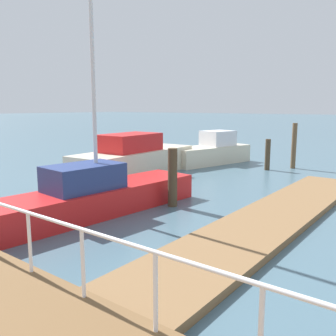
{
  "coord_description": "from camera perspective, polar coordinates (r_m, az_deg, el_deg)",
  "views": [
    {
      "loc": [
        -6.39,
        7.09,
        3.2
      ],
      "look_at": [
        1.37,
        13.03,
        1.55
      ],
      "focal_mm": 39.04,
      "sensor_mm": 36.0,
      "label": 1
    }
  ],
  "objects": [
    {
      "name": "boardwalk_railing",
      "position": [
        4.29,
        5.53,
        -17.98
      ],
      "size": [
        0.06,
        29.03,
        1.08
      ],
      "color": "white",
      "rests_on": "boardwalk"
    },
    {
      "name": "moored_boat_5",
      "position": [
        20.84,
        6.75,
        2.54
      ],
      "size": [
        5.33,
        2.85,
        1.83
      ],
      "color": "beige",
      "rests_on": "ground_plane"
    },
    {
      "name": "dock_piling_0",
      "position": [
        20.07,
        19.06,
        3.29
      ],
      "size": [
        0.25,
        0.25,
        2.36
      ],
      "primitive_type": "cylinder",
      "color": "brown",
      "rests_on": "ground_plane"
    },
    {
      "name": "moored_boat_2",
      "position": [
        17.36,
        -5.3,
        1.48
      ],
      "size": [
        6.85,
        2.46,
        1.95
      ],
      "color": "beige",
      "rests_on": "ground_plane"
    },
    {
      "name": "dock_piling_1",
      "position": [
        19.2,
        15.29,
        2.03
      ],
      "size": [
        0.26,
        0.26,
        1.58
      ],
      "primitive_type": "cylinder",
      "color": "#473826",
      "rests_on": "ground_plane"
    },
    {
      "name": "floating_dock",
      "position": [
        10.75,
        15.84,
        -7.6
      ],
      "size": [
        13.43,
        2.0,
        0.18
      ],
      "primitive_type": "cube",
      "color": "olive",
      "rests_on": "ground_plane"
    },
    {
      "name": "dock_piling_2",
      "position": [
        11.71,
        0.72,
        -1.51
      ],
      "size": [
        0.3,
        0.3,
        1.89
      ],
      "primitive_type": "cylinder",
      "color": "#473826",
      "rests_on": "ground_plane"
    },
    {
      "name": "moored_boat_0",
      "position": [
        11.19,
        -11.38,
        -4.04
      ],
      "size": [
        7.12,
        2.31,
        9.67
      ],
      "color": "red",
      "rests_on": "ground_plane"
    }
  ]
}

